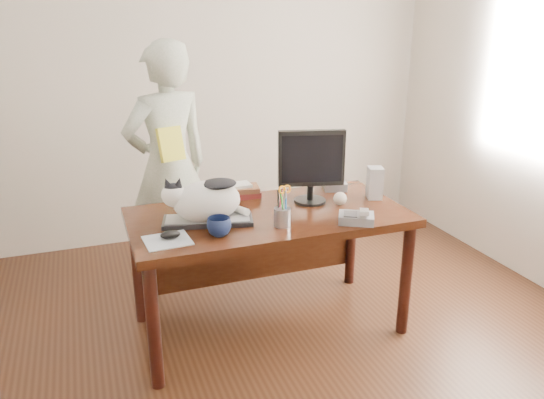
{
  "coord_description": "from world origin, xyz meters",
  "views": [
    {
      "loc": [
        -0.97,
        -2.11,
        1.83
      ],
      "look_at": [
        0.0,
        0.55,
        0.85
      ],
      "focal_mm": 35.0,
      "sensor_mm": 36.0,
      "label": 1
    }
  ],
  "objects_px": {
    "phone": "(357,217)",
    "pen_cup": "(282,215)",
    "book_stack": "(241,191)",
    "calculator": "(334,184)",
    "monitor": "(311,163)",
    "cat": "(204,199)",
    "person": "(168,167)",
    "desk": "(265,232)",
    "keyboard": "(208,220)",
    "baseball": "(340,199)",
    "mouse": "(170,235)",
    "speaker": "(375,183)",
    "coffee_mug": "(219,227)"
  },
  "relations": [
    {
      "from": "person",
      "to": "calculator",
      "type": "bearing_deg",
      "value": 134.97
    },
    {
      "from": "keyboard",
      "to": "monitor",
      "type": "xyz_separation_m",
      "value": [
        0.67,
        0.11,
        0.24
      ]
    },
    {
      "from": "phone",
      "to": "baseball",
      "type": "relative_size",
      "value": 2.9
    },
    {
      "from": "desk",
      "to": "person",
      "type": "height_order",
      "value": "person"
    },
    {
      "from": "speaker",
      "to": "monitor",
      "type": "bearing_deg",
      "value": -169.17
    },
    {
      "from": "keyboard",
      "to": "book_stack",
      "type": "xyz_separation_m",
      "value": [
        0.3,
        0.37,
        0.02
      ]
    },
    {
      "from": "keyboard",
      "to": "person",
      "type": "height_order",
      "value": "person"
    },
    {
      "from": "baseball",
      "to": "desk",
      "type": "bearing_deg",
      "value": 168.41
    },
    {
      "from": "desk",
      "to": "book_stack",
      "type": "height_order",
      "value": "book_stack"
    },
    {
      "from": "cat",
      "to": "phone",
      "type": "distance_m",
      "value": 0.85
    },
    {
      "from": "monitor",
      "to": "baseball",
      "type": "xyz_separation_m",
      "value": [
        0.15,
        -0.1,
        -0.21
      ]
    },
    {
      "from": "pen_cup",
      "to": "monitor",
      "type": "bearing_deg",
      "value": 44.5
    },
    {
      "from": "pen_cup",
      "to": "speaker",
      "type": "bearing_deg",
      "value": 18.54
    },
    {
      "from": "cat",
      "to": "speaker",
      "type": "xyz_separation_m",
      "value": [
        1.09,
        0.05,
        -0.04
      ]
    },
    {
      "from": "cat",
      "to": "baseball",
      "type": "relative_size",
      "value": 5.99
    },
    {
      "from": "mouse",
      "to": "speaker",
      "type": "distance_m",
      "value": 1.33
    },
    {
      "from": "phone",
      "to": "pen_cup",
      "type": "bearing_deg",
      "value": -164.1
    },
    {
      "from": "keyboard",
      "to": "cat",
      "type": "distance_m",
      "value": 0.13
    },
    {
      "from": "calculator",
      "to": "baseball",
      "type": "bearing_deg",
      "value": -94.25
    },
    {
      "from": "cat",
      "to": "phone",
      "type": "bearing_deg",
      "value": -5.58
    },
    {
      "from": "monitor",
      "to": "keyboard",
      "type": "bearing_deg",
      "value": -156.73
    },
    {
      "from": "desk",
      "to": "pen_cup",
      "type": "height_order",
      "value": "pen_cup"
    },
    {
      "from": "pen_cup",
      "to": "mouse",
      "type": "height_order",
      "value": "pen_cup"
    },
    {
      "from": "desk",
      "to": "keyboard",
      "type": "xyz_separation_m",
      "value": [
        -0.37,
        -0.1,
        0.16
      ]
    },
    {
      "from": "book_stack",
      "to": "calculator",
      "type": "relative_size",
      "value": 1.05
    },
    {
      "from": "phone",
      "to": "speaker",
      "type": "xyz_separation_m",
      "value": [
        0.3,
        0.33,
        0.07
      ]
    },
    {
      "from": "coffee_mug",
      "to": "keyboard",
      "type": "bearing_deg",
      "value": 93.8
    },
    {
      "from": "book_stack",
      "to": "person",
      "type": "relative_size",
      "value": 0.14
    },
    {
      "from": "pen_cup",
      "to": "cat",
      "type": "bearing_deg",
      "value": 154.37
    },
    {
      "from": "mouse",
      "to": "book_stack",
      "type": "distance_m",
      "value": 0.75
    },
    {
      "from": "baseball",
      "to": "speaker",
      "type": "bearing_deg",
      "value": 9.3
    },
    {
      "from": "cat",
      "to": "person",
      "type": "xyz_separation_m",
      "value": [
        -0.05,
        0.85,
        -0.04
      ]
    },
    {
      "from": "mouse",
      "to": "calculator",
      "type": "distance_m",
      "value": 1.26
    },
    {
      "from": "monitor",
      "to": "calculator",
      "type": "height_order",
      "value": "monitor"
    },
    {
      "from": "monitor",
      "to": "book_stack",
      "type": "distance_m",
      "value": 0.5
    },
    {
      "from": "person",
      "to": "phone",
      "type": "bearing_deg",
      "value": 109.62
    },
    {
      "from": "mouse",
      "to": "coffee_mug",
      "type": "xyz_separation_m",
      "value": [
        0.25,
        -0.04,
        0.03
      ]
    },
    {
      "from": "desk",
      "to": "coffee_mug",
      "type": "height_order",
      "value": "coffee_mug"
    },
    {
      "from": "phone",
      "to": "calculator",
      "type": "relative_size",
      "value": 1.04
    },
    {
      "from": "pen_cup",
      "to": "calculator",
      "type": "height_order",
      "value": "pen_cup"
    },
    {
      "from": "keyboard",
      "to": "pen_cup",
      "type": "relative_size",
      "value": 2.25
    },
    {
      "from": "monitor",
      "to": "pen_cup",
      "type": "distance_m",
      "value": 0.46
    },
    {
      "from": "baseball",
      "to": "book_stack",
      "type": "xyz_separation_m",
      "value": [
        -0.51,
        0.36,
        -0.0
      ]
    },
    {
      "from": "keyboard",
      "to": "baseball",
      "type": "height_order",
      "value": "baseball"
    },
    {
      "from": "phone",
      "to": "monitor",
      "type": "bearing_deg",
      "value": 134.71
    },
    {
      "from": "desk",
      "to": "monitor",
      "type": "distance_m",
      "value": 0.5
    },
    {
      "from": "coffee_mug",
      "to": "baseball",
      "type": "height_order",
      "value": "coffee_mug"
    },
    {
      "from": "pen_cup",
      "to": "calculator",
      "type": "bearing_deg",
      "value": 41.96
    },
    {
      "from": "book_stack",
      "to": "coffee_mug",
      "type": "bearing_deg",
      "value": -113.15
    },
    {
      "from": "desk",
      "to": "person",
      "type": "xyz_separation_m",
      "value": [
        -0.44,
        0.75,
        0.25
      ]
    }
  ]
}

